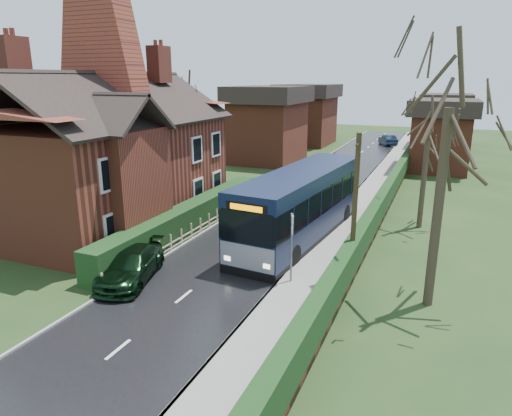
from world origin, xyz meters
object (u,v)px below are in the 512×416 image
at_px(brick_house, 111,151).
at_px(telegraph_pole, 355,208).
at_px(bus_stop_sign, 292,238).
at_px(bus, 301,205).
at_px(car_silver, 254,208).
at_px(car_green, 131,265).

height_order(brick_house, telegraph_pole, brick_house).
bearing_deg(bus_stop_sign, telegraph_pole, 8.94).
height_order(brick_house, bus, brick_house).
relative_size(car_silver, bus_stop_sign, 1.33).
relative_size(car_green, telegraph_pole, 0.72).
bearing_deg(car_silver, brick_house, -139.29).
bearing_deg(bus_stop_sign, car_green, 175.60).
xyz_separation_m(brick_house, bus, (10.93, 1.77, -2.54)).
bearing_deg(telegraph_pole, bus, 134.15).
xyz_separation_m(car_silver, telegraph_pole, (7.30, -6.55, 2.50)).
height_order(car_silver, telegraph_pole, telegraph_pole).
xyz_separation_m(brick_house, car_silver, (7.23, 4.00, -3.67)).
xyz_separation_m(brick_house, telegraph_pole, (14.53, -2.56, -1.18)).
height_order(bus, car_silver, bus).
relative_size(car_silver, car_green, 0.90).
relative_size(bus, telegraph_pole, 1.96).
xyz_separation_m(bus, telegraph_pole, (3.60, -4.33, 1.36)).
relative_size(brick_house, car_green, 3.20).
bearing_deg(bus_stop_sign, brick_house, 138.38).
height_order(bus, telegraph_pole, telegraph_pole).
distance_m(brick_house, bus, 11.36).
bearing_deg(brick_house, car_green, -46.94).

